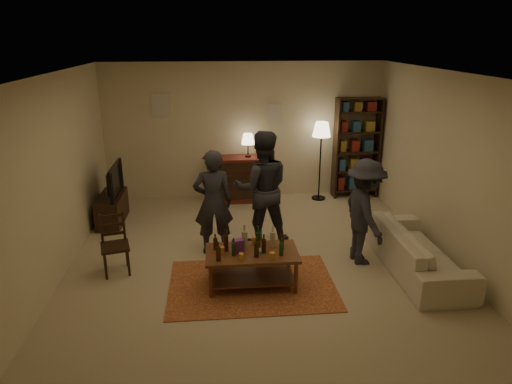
{
  "coord_description": "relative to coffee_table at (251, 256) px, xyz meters",
  "views": [
    {
      "loc": [
        -0.61,
        -5.96,
        3.18
      ],
      "look_at": [
        -0.04,
        0.1,
        1.07
      ],
      "focal_mm": 32.0,
      "sensor_mm": 36.0,
      "label": 1
    }
  ],
  "objects": [
    {
      "name": "floor",
      "position": [
        0.17,
        0.61,
        -0.43
      ],
      "size": [
        6.0,
        6.0,
        0.0
      ],
      "primitive_type": "plane",
      "color": "#C6B793",
      "rests_on": "ground"
    },
    {
      "name": "room_shell",
      "position": [
        -0.48,
        3.59,
        1.39
      ],
      "size": [
        6.0,
        6.0,
        6.0
      ],
      "color": "beige",
      "rests_on": "ground"
    },
    {
      "name": "rug",
      "position": [
        0.01,
        -0.0,
        -0.42
      ],
      "size": [
        2.2,
        1.5,
        0.01
      ],
      "primitive_type": "cube",
      "color": "maroon",
      "rests_on": "ground"
    },
    {
      "name": "coffee_table",
      "position": [
        0.0,
        0.0,
        0.0
      ],
      "size": [
        1.21,
        0.66,
        0.83
      ],
      "rotation": [
        0.0,
        0.0,
        0.0
      ],
      "color": "brown",
      "rests_on": "ground"
    },
    {
      "name": "dining_chair",
      "position": [
        -1.86,
        0.57,
        0.02
      ],
      "size": [
        0.45,
        0.45,
        0.86
      ],
      "rotation": [
        0.0,
        0.0,
        0.25
      ],
      "color": "black",
      "rests_on": "ground"
    },
    {
      "name": "tv_stand",
      "position": [
        -2.28,
        2.41,
        -0.04
      ],
      "size": [
        0.4,
        1.0,
        1.06
      ],
      "color": "black",
      "rests_on": "ground"
    },
    {
      "name": "dresser",
      "position": [
        -0.02,
        3.32,
        0.05
      ],
      "size": [
        1.0,
        0.5,
        1.36
      ],
      "color": "maroon",
      "rests_on": "ground"
    },
    {
      "name": "bookshelf",
      "position": [
        2.42,
        3.39,
        0.61
      ],
      "size": [
        0.9,
        0.34,
        2.02
      ],
      "color": "black",
      "rests_on": "ground"
    },
    {
      "name": "floor_lamp",
      "position": [
        1.65,
        3.26,
        0.9
      ],
      "size": [
        0.36,
        0.36,
        1.58
      ],
      "color": "black",
      "rests_on": "ground"
    },
    {
      "name": "sofa",
      "position": [
        2.37,
        0.21,
        -0.12
      ],
      "size": [
        0.81,
        2.08,
        0.61
      ],
      "primitive_type": "imported",
      "rotation": [
        0.0,
        0.0,
        1.57
      ],
      "color": "beige",
      "rests_on": "ground"
    },
    {
      "name": "person_left",
      "position": [
        -0.48,
        1.05,
        0.38
      ],
      "size": [
        0.61,
        0.42,
        1.62
      ],
      "primitive_type": "imported",
      "rotation": [
        0.0,
        0.0,
        3.19
      ],
      "color": "#25262D",
      "rests_on": "ground"
    },
    {
      "name": "person_right",
      "position": [
        0.28,
        1.31,
        0.49
      ],
      "size": [
        0.89,
        0.7,
        1.82
      ],
      "primitive_type": "imported",
      "rotation": [
        0.0,
        0.0,
        3.15
      ],
      "color": "#282930",
      "rests_on": "ground"
    },
    {
      "name": "person_by_sofa",
      "position": [
        1.67,
        0.54,
        0.35
      ],
      "size": [
        0.67,
        1.05,
        1.55
      ],
      "primitive_type": "imported",
      "rotation": [
        0.0,
        0.0,
        1.67
      ],
      "color": "#27272F",
      "rests_on": "ground"
    }
  ]
}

